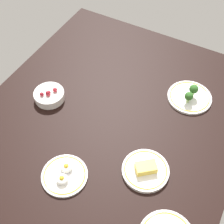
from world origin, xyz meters
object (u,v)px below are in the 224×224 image
(bowl_berries, at_px, (49,95))
(plate_eggs, at_px, (65,175))
(plate_broccoli, at_px, (190,96))
(plate_cheese, at_px, (146,170))

(bowl_berries, distance_m, plate_eggs, 0.40)
(plate_broccoli, height_order, bowl_berries, plate_broccoli)
(plate_broccoli, bearing_deg, plate_cheese, -2.98)
(plate_broccoli, height_order, plate_eggs, plate_broccoli)
(bowl_berries, xyz_separation_m, plate_eggs, (0.29, 0.28, -0.01))
(plate_eggs, xyz_separation_m, plate_cheese, (-0.16, 0.26, 0.00))
(plate_broccoli, relative_size, plate_eggs, 1.14)
(bowl_berries, height_order, plate_eggs, bowl_berries)
(bowl_berries, height_order, plate_cheese, bowl_berries)
(plate_cheese, bearing_deg, plate_eggs, -57.87)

